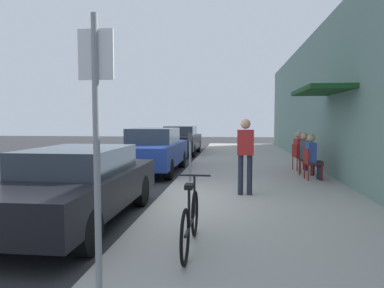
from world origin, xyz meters
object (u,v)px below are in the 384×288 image
at_px(parked_car_2, 181,140).
at_px(cafe_chair_1, 304,158).
at_px(bicycle_0, 191,221).
at_px(parking_meter, 190,153).
at_px(parked_car_0, 76,184).
at_px(seated_patron_1, 306,152).
at_px(street_sign, 97,138).
at_px(seated_patron_0, 313,155).
at_px(parked_car_1, 153,150).
at_px(cafe_chair_2, 298,155).
at_px(seated_patron_2, 300,149).
at_px(cafe_chair_0, 311,162).
at_px(pedestrian_standing, 245,150).

relative_size(parked_car_2, cafe_chair_1, 5.06).
bearing_deg(bicycle_0, parking_meter, 96.95).
xyz_separation_m(parked_car_0, seated_patron_1, (4.94, 5.28, 0.12)).
xyz_separation_m(street_sign, seated_patron_0, (3.44, 7.13, -0.82)).
relative_size(parked_car_1, cafe_chair_2, 5.06).
relative_size(parking_meter, seated_patron_0, 1.02).
bearing_deg(parked_car_1, seated_patron_2, 3.14).
distance_m(bicycle_0, seated_patron_2, 8.05).
relative_size(parked_car_2, seated_patron_1, 3.41).
distance_m(parked_car_1, bicycle_0, 7.60).
height_order(parked_car_2, bicycle_0, parked_car_2).
xyz_separation_m(parked_car_2, cafe_chair_2, (4.88, -6.12, -0.14)).
distance_m(parking_meter, seated_patron_2, 4.24).
xyz_separation_m(parking_meter, seated_patron_1, (3.39, 1.58, -0.07)).
distance_m(parking_meter, cafe_chair_1, 3.70).
distance_m(parked_car_2, bicycle_0, 13.83).
height_order(seated_patron_0, seated_patron_2, same).
height_order(bicycle_0, cafe_chair_0, bicycle_0).
bearing_deg(parked_car_2, pedestrian_standing, -73.76).
xyz_separation_m(bicycle_0, seated_patron_2, (2.78, 7.55, 0.34)).
height_order(parked_car_0, seated_patron_2, seated_patron_2).
height_order(bicycle_0, seated_patron_2, seated_patron_2).
distance_m(parked_car_0, seated_patron_2, 7.96).
relative_size(parked_car_0, seated_patron_1, 3.41).
xyz_separation_m(parking_meter, bicycle_0, (0.61, -5.00, -0.41)).
bearing_deg(cafe_chair_1, parking_meter, -154.38).
distance_m(cafe_chair_1, pedestrian_standing, 3.73).
bearing_deg(seated_patron_1, cafe_chair_1, 163.50).
bearing_deg(parked_car_2, parked_car_1, -90.00).
xyz_separation_m(parked_car_0, parking_meter, (1.55, 3.70, 0.19)).
xyz_separation_m(street_sign, cafe_chair_0, (3.38, 7.13, -1.02)).
distance_m(seated_patron_0, pedestrian_standing, 2.98).
xyz_separation_m(parked_car_2, cafe_chair_1, (4.88, -7.06, -0.14)).
height_order(seated_patron_1, cafe_chair_2, seated_patron_1).
bearing_deg(seated_patron_0, parked_car_2, 121.66).
xyz_separation_m(bicycle_0, seated_patron_1, (2.78, 6.58, 0.34)).
height_order(cafe_chair_1, seated_patron_2, seated_patron_2).
distance_m(street_sign, pedestrian_standing, 5.15).
bearing_deg(seated_patron_0, street_sign, -115.71).
height_order(parking_meter, street_sign, street_sign).
bearing_deg(cafe_chair_1, street_sign, -112.70).
relative_size(parked_car_1, cafe_chair_0, 5.06).
bearing_deg(bicycle_0, street_sign, -114.06).
height_order(parked_car_2, parking_meter, parked_car_2).
xyz_separation_m(parked_car_0, seated_patron_0, (4.94, 4.35, 0.12)).
distance_m(parked_car_0, pedestrian_standing, 3.69).
xyz_separation_m(cafe_chair_2, pedestrian_standing, (-1.90, -4.11, 0.50)).
bearing_deg(street_sign, parking_meter, 89.56).
distance_m(seated_patron_0, cafe_chair_2, 1.89).
relative_size(parked_car_1, seated_patron_2, 3.41).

